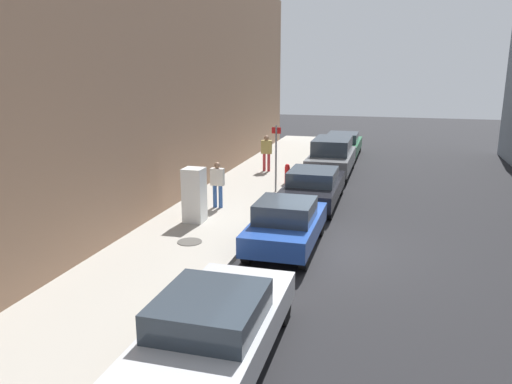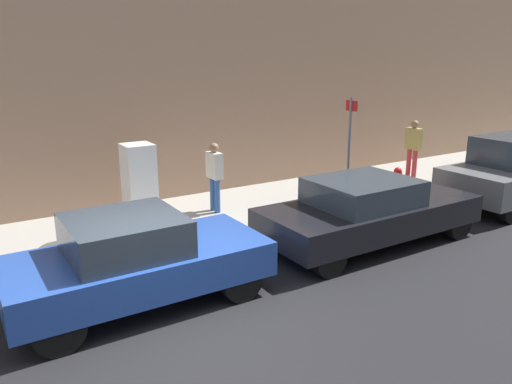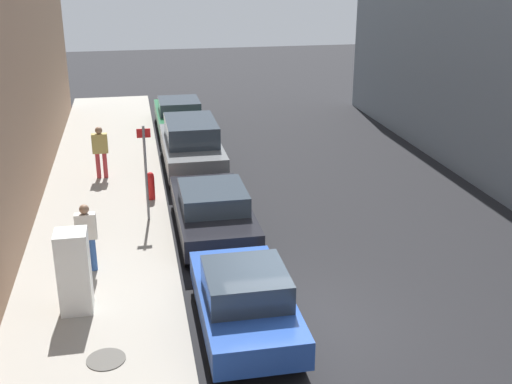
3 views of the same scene
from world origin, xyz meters
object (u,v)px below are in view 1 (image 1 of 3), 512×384
at_px(fire_hydrant, 287,173).
at_px(parked_sedan_dark, 313,186).
at_px(discarded_refrigerator, 194,195).
at_px(parked_sedan_green, 343,144).
at_px(pedestrian_walking_far, 267,151).
at_px(parked_suv_gray, 332,156).
at_px(parked_hatchback_blue, 286,224).
at_px(street_sign_post, 276,155).
at_px(pedestrian_standing_near, 217,182).
at_px(parked_sedan_silver, 214,327).

distance_m(fire_hydrant, parked_sedan_dark, 2.90).
height_order(discarded_refrigerator, parked_sedan_green, discarded_refrigerator).
bearing_deg(pedestrian_walking_far, parked_suv_gray, -169.28).
xyz_separation_m(parked_hatchback_blue, parked_sedan_green, (0.00, 15.53, -0.02)).
bearing_deg(discarded_refrigerator, street_sign_post, 70.47).
bearing_deg(street_sign_post, parked_sedan_dark, -29.44).
bearing_deg(parked_suv_gray, discarded_refrigerator, -109.62).
bearing_deg(pedestrian_standing_near, fire_hydrant, -153.72).
bearing_deg(pedestrian_walking_far, parked_sedan_green, -120.66).
relative_size(pedestrian_walking_far, parked_sedan_green, 0.36).
bearing_deg(pedestrian_walking_far, pedestrian_standing_near, 84.89).
distance_m(pedestrian_standing_near, parked_hatchback_blue, 4.29).
bearing_deg(parked_suv_gray, pedestrian_walking_far, -165.06).
distance_m(fire_hydrant, pedestrian_walking_far, 2.74).
height_order(pedestrian_walking_far, parked_sedan_silver, pedestrian_walking_far).
bearing_deg(parked_suv_gray, fire_hydrant, -116.35).
relative_size(parked_sedan_silver, parked_sedan_dark, 0.97).
relative_size(parked_sedan_silver, parked_hatchback_blue, 1.15).
bearing_deg(parked_hatchback_blue, parked_sedan_green, 90.00).
bearing_deg(pedestrian_standing_near, street_sign_post, -161.09).
height_order(fire_hydrant, pedestrian_walking_far, pedestrian_walking_far).
distance_m(discarded_refrigerator, parked_suv_gray, 9.66).
bearing_deg(parked_sedan_dark, pedestrian_walking_far, 122.29).
height_order(street_sign_post, parked_sedan_dark, street_sign_post).
bearing_deg(parked_sedan_silver, parked_sedan_green, 90.00).
bearing_deg(parked_sedan_dark, fire_hydrant, 121.28).
xyz_separation_m(discarded_refrigerator, parked_sedan_green, (3.24, 14.30, -0.33)).
xyz_separation_m(parked_suv_gray, parked_sedan_green, (0.00, 5.20, -0.19)).
xyz_separation_m(discarded_refrigerator, parked_sedan_silver, (3.24, -7.08, -0.33)).
distance_m(discarded_refrigerator, parked_sedan_dark, 4.84).
xyz_separation_m(pedestrian_standing_near, parked_suv_gray, (3.08, 7.36, -0.20)).
xyz_separation_m(fire_hydrant, parked_sedan_green, (1.50, 8.24, 0.11)).
distance_m(pedestrian_walking_far, parked_hatchback_blue, 9.99).
bearing_deg(fire_hydrant, parked_suv_gray, 63.65).
xyz_separation_m(parked_sedan_silver, parked_sedan_dark, (0.00, 10.66, -0.00)).
bearing_deg(parked_hatchback_blue, discarded_refrigerator, 159.29).
xyz_separation_m(parked_sedan_silver, parked_hatchback_blue, (0.00, 5.85, 0.02)).
distance_m(pedestrian_walking_far, parked_sedan_green, 6.71).
bearing_deg(discarded_refrigerator, pedestrian_walking_far, 88.20).
distance_m(pedestrian_walking_far, parked_suv_gray, 3.10).
xyz_separation_m(pedestrian_walking_far, parked_suv_gray, (2.98, 0.80, -0.26)).
relative_size(pedestrian_standing_near, parked_sedan_dark, 0.35).
bearing_deg(parked_sedan_silver, street_sign_post, 98.07).
bearing_deg(parked_hatchback_blue, parked_suv_gray, 90.00).
height_order(fire_hydrant, parked_sedan_dark, parked_sedan_dark).
relative_size(discarded_refrigerator, street_sign_post, 0.66).
distance_m(street_sign_post, parked_hatchback_blue, 6.04).
distance_m(street_sign_post, fire_hydrant, 1.87).
height_order(discarded_refrigerator, pedestrian_walking_far, discarded_refrigerator).
distance_m(pedestrian_standing_near, parked_suv_gray, 7.99).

